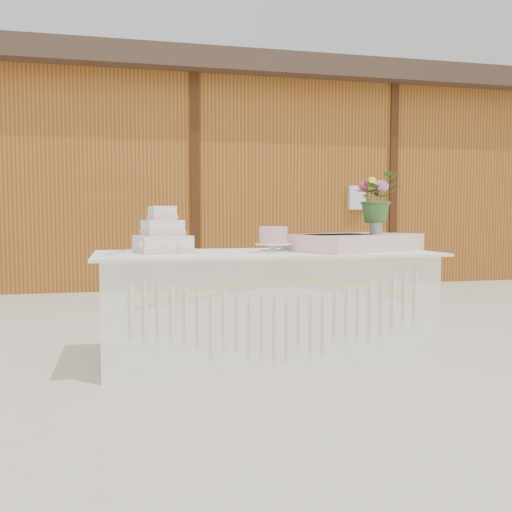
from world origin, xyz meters
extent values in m
plane|color=beige|center=(0.00, 0.00, 0.00)|extent=(80.00, 80.00, 0.00)
cube|color=#9D5B20|center=(0.00, 6.00, 1.50)|extent=(12.00, 4.00, 3.00)
cube|color=#3C2C21|center=(0.00, 6.00, 3.15)|extent=(12.60, 4.60, 0.30)
cube|color=white|center=(0.00, 0.00, 0.38)|extent=(2.28, 0.88, 0.75)
cube|color=white|center=(0.00, 0.00, 0.76)|extent=(2.40, 1.00, 0.02)
cube|color=white|center=(-0.72, 0.11, 0.83)|extent=(0.42, 0.42, 0.12)
cube|color=#FFBAA1|center=(-0.72, 0.11, 0.79)|extent=(0.43, 0.43, 0.03)
cube|color=white|center=(-0.72, 0.11, 0.94)|extent=(0.30, 0.30, 0.11)
cube|color=#FFBAA1|center=(-0.72, 0.11, 0.91)|extent=(0.31, 0.31, 0.03)
cube|color=white|center=(-0.72, 0.11, 1.05)|extent=(0.19, 0.19, 0.10)
cube|color=#FFBAA1|center=(-0.72, 0.11, 1.02)|extent=(0.21, 0.21, 0.03)
cylinder|color=white|center=(0.04, -0.08, 0.78)|extent=(0.22, 0.22, 0.01)
cylinder|color=white|center=(0.04, -0.08, 0.80)|extent=(0.06, 0.06, 0.04)
cylinder|color=white|center=(0.04, -0.08, 0.83)|extent=(0.25, 0.25, 0.01)
cylinder|color=#E7A6AA|center=(0.04, -0.08, 0.89)|extent=(0.20, 0.20, 0.12)
cube|color=beige|center=(0.69, 0.01, 0.83)|extent=(1.13, 0.95, 0.12)
cylinder|color=#AAABAF|center=(0.86, 0.02, 0.96)|extent=(0.10, 0.10, 0.13)
imported|color=#366327|center=(0.86, 0.02, 1.21)|extent=(0.42, 0.39, 0.38)
camera|label=1|loc=(-1.00, -3.96, 1.03)|focal=40.00mm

